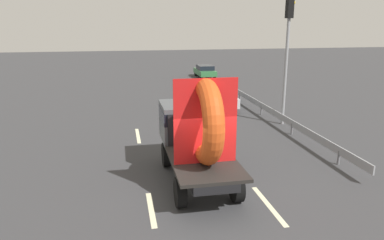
{
  "coord_description": "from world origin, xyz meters",
  "views": [
    {
      "loc": [
        -2.5,
        -10.16,
        5.21
      ],
      "look_at": [
        -0.12,
        1.98,
        1.89
      ],
      "focal_mm": 34.37,
      "sensor_mm": 36.0,
      "label": 1
    }
  ],
  "objects_px": {
    "traffic_light": "(287,46)",
    "oncoming_car": "(205,71)",
    "distant_sedan": "(216,95)",
    "flatbed_truck": "(195,130)"
  },
  "relations": [
    {
      "from": "distant_sedan",
      "to": "oncoming_car",
      "type": "height_order",
      "value": "distant_sedan"
    },
    {
      "from": "flatbed_truck",
      "to": "oncoming_car",
      "type": "height_order",
      "value": "flatbed_truck"
    },
    {
      "from": "traffic_light",
      "to": "oncoming_car",
      "type": "height_order",
      "value": "traffic_light"
    },
    {
      "from": "distant_sedan",
      "to": "traffic_light",
      "type": "height_order",
      "value": "traffic_light"
    },
    {
      "from": "traffic_light",
      "to": "distant_sedan",
      "type": "bearing_deg",
      "value": 118.71
    },
    {
      "from": "traffic_light",
      "to": "flatbed_truck",
      "type": "bearing_deg",
      "value": -135.25
    },
    {
      "from": "oncoming_car",
      "to": "distant_sedan",
      "type": "bearing_deg",
      "value": -100.1
    },
    {
      "from": "traffic_light",
      "to": "oncoming_car",
      "type": "relative_size",
      "value": 1.74
    },
    {
      "from": "traffic_light",
      "to": "oncoming_car",
      "type": "distance_m",
      "value": 17.48
    },
    {
      "from": "traffic_light",
      "to": "oncoming_car",
      "type": "xyz_separation_m",
      "value": [
        -0.2,
        17.15,
        -3.42
      ]
    }
  ]
}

